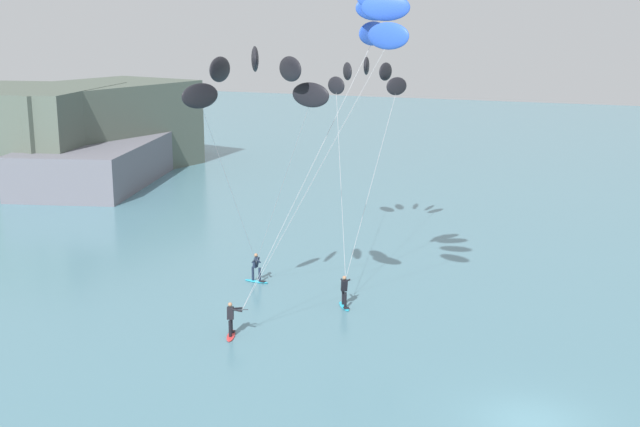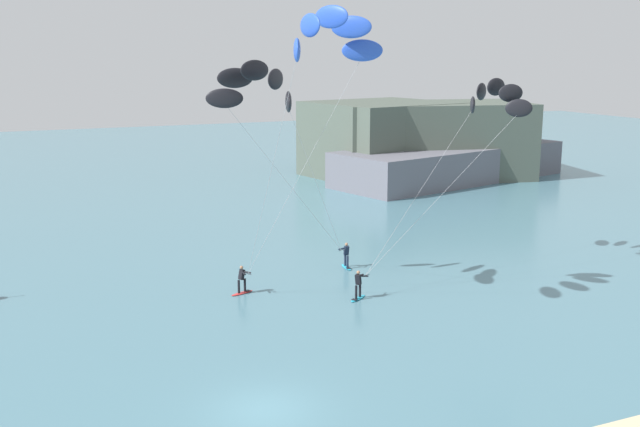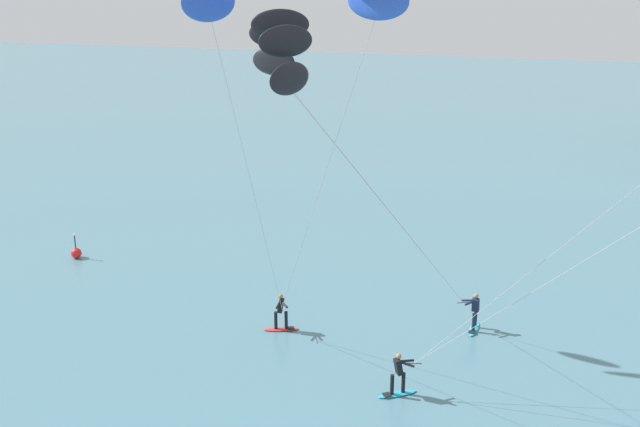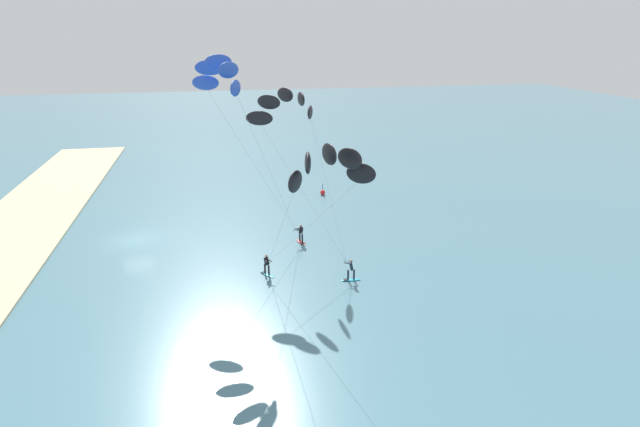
{
  "view_description": "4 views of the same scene",
  "coord_description": "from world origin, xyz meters",
  "views": [
    {
      "loc": [
        -29.18,
        -2.81,
        14.64
      ],
      "look_at": [
        7.93,
        11.41,
        5.22
      ],
      "focal_mm": 47.0,
      "sensor_mm": 36.0,
      "label": 1
    },
    {
      "loc": [
        -8.91,
        -25.61,
        13.65
      ],
      "look_at": [
        7.55,
        11.79,
        4.92
      ],
      "focal_mm": 41.99,
      "sensor_mm": 36.0,
      "label": 2
    },
    {
      "loc": [
        13.49,
        -12.83,
        14.76
      ],
      "look_at": [
        5.49,
        14.0,
        5.51
      ],
      "focal_mm": 41.97,
      "sensor_mm": 36.0,
      "label": 3
    },
    {
      "loc": [
        44.88,
        7.42,
        17.53
      ],
      "look_at": [
        8.84,
        14.88,
        4.45
      ],
      "focal_mm": 29.02,
      "sensor_mm": 36.0,
      "label": 4
    }
  ],
  "objects": [
    {
      "name": "kitesurfer_mid_water",
      "position": [
        4.54,
        13.17,
        11.6
      ],
      "size": [
        9.66,
        7.59,
        13.35
      ],
      "color": "#23ADD1",
      "rests_on": "ground"
    },
    {
      "name": "marker_buoy",
      "position": [
        -9.56,
        18.99,
        0.3
      ],
      "size": [
        0.56,
        0.56,
        1.38
      ],
      "color": "red",
      "rests_on": "ground"
    }
  ]
}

